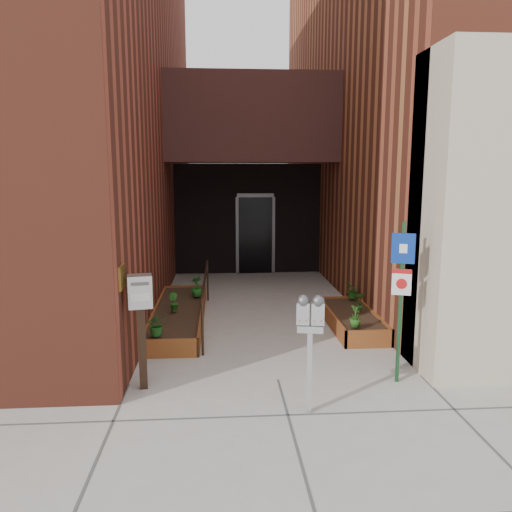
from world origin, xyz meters
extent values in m
plane|color=#9E9991|center=(0.00, 0.00, 0.00)|extent=(80.00, 80.00, 0.00)
cube|color=brown|center=(-6.00, 6.70, 5.00)|extent=(8.00, 14.60, 10.00)
cube|color=brown|center=(6.00, 7.15, 5.00)|extent=(8.00, 13.70, 10.00)
cube|color=#BDAB91|center=(2.55, 0.20, 2.20)|extent=(1.10, 1.20, 4.40)
cube|color=black|center=(0.00, 6.00, 4.00)|extent=(4.20, 2.00, 2.00)
cube|color=black|center=(0.00, 7.40, 1.50)|extent=(4.00, 0.30, 3.00)
cube|color=black|center=(0.20, 7.22, 1.05)|extent=(0.90, 0.06, 2.10)
cube|color=#B79338|center=(-1.99, -0.20, 1.50)|extent=(0.04, 0.30, 0.30)
cube|color=brown|center=(-1.55, 0.92, 0.15)|extent=(0.90, 0.04, 0.30)
cube|color=brown|center=(-1.55, 4.48, 0.15)|extent=(0.90, 0.04, 0.30)
cube|color=brown|center=(-1.98, 2.70, 0.15)|extent=(0.04, 3.60, 0.30)
cube|color=brown|center=(-1.12, 2.70, 0.15)|extent=(0.04, 3.60, 0.30)
cube|color=black|center=(-1.55, 2.70, 0.13)|extent=(0.82, 3.52, 0.26)
cube|color=brown|center=(1.60, 1.12, 0.15)|extent=(0.80, 0.04, 0.30)
cube|color=brown|center=(1.60, 3.28, 0.15)|extent=(0.80, 0.04, 0.30)
cube|color=brown|center=(1.22, 2.20, 0.15)|extent=(0.04, 2.20, 0.30)
cube|color=brown|center=(1.98, 2.20, 0.15)|extent=(0.04, 2.20, 0.30)
cube|color=black|center=(1.60, 2.20, 0.13)|extent=(0.72, 2.12, 0.26)
cylinder|color=black|center=(-1.05, 1.00, 0.45)|extent=(0.04, 0.04, 0.90)
cylinder|color=black|center=(-1.05, 4.30, 0.45)|extent=(0.04, 0.04, 0.90)
cylinder|color=black|center=(-1.05, 2.65, 0.88)|extent=(0.04, 3.30, 0.04)
cube|color=#B1B1B4|center=(0.25, -0.94, 0.49)|extent=(0.07, 0.07, 0.99)
cube|color=#B1B1B4|center=(0.25, -0.94, 1.03)|extent=(0.31, 0.17, 0.08)
cube|color=#B1B1B4|center=(0.17, -0.93, 1.20)|extent=(0.16, 0.12, 0.26)
sphere|color=#59595B|center=(0.17, -0.93, 1.35)|extent=(0.15, 0.15, 0.15)
cube|color=white|center=(0.16, -0.98, 1.22)|extent=(0.09, 0.02, 0.05)
cube|color=#B21414|center=(0.16, -0.98, 1.15)|extent=(0.09, 0.02, 0.03)
cube|color=#B1B1B4|center=(0.34, -0.96, 1.20)|extent=(0.16, 0.12, 0.26)
sphere|color=#59595B|center=(0.34, -0.96, 1.35)|extent=(0.15, 0.15, 0.15)
cube|color=white|center=(0.33, -1.01, 1.22)|extent=(0.09, 0.02, 0.05)
cube|color=#B21414|center=(0.33, -1.01, 1.15)|extent=(0.09, 0.02, 0.03)
cube|color=#153B1D|center=(1.60, -0.16, 1.08)|extent=(0.06, 0.06, 2.17)
cube|color=navy|center=(1.59, -0.18, 1.82)|extent=(0.29, 0.11, 0.39)
cube|color=white|center=(1.59, -0.19, 1.82)|extent=(0.10, 0.04, 0.12)
cube|color=white|center=(1.59, -0.18, 1.38)|extent=(0.24, 0.10, 0.34)
cube|color=#B21414|center=(1.59, -0.19, 1.52)|extent=(0.24, 0.09, 0.06)
cylinder|color=#B21414|center=(1.58, -0.20, 1.36)|extent=(0.13, 0.06, 0.14)
cube|color=black|center=(-1.78, -0.12, 0.55)|extent=(0.12, 0.12, 1.10)
cube|color=silver|center=(-1.78, -0.12, 1.30)|extent=(0.33, 0.27, 0.42)
cube|color=#59595B|center=(-1.76, -0.24, 1.42)|extent=(0.22, 0.05, 0.04)
cube|color=white|center=(-1.76, -0.24, 1.25)|extent=(0.24, 0.05, 0.10)
imported|color=#1B5317|center=(-1.75, 1.10, 0.47)|extent=(0.36, 0.36, 0.35)
imported|color=#1E5C1A|center=(-1.62, 2.47, 0.47)|extent=(0.26, 0.26, 0.33)
imported|color=#1C5E1A|center=(-1.25, 3.51, 0.50)|extent=(0.31, 0.31, 0.41)
imported|color=#235B1A|center=(-1.25, 3.74, 0.48)|extent=(0.27, 0.27, 0.36)
imported|color=#255618|center=(1.41, 1.30, 0.48)|extent=(0.27, 0.27, 0.36)
imported|color=#215919|center=(1.75, 2.23, 0.48)|extent=(0.20, 0.20, 0.35)
imported|color=#1E5317|center=(1.85, 3.10, 0.47)|extent=(0.35, 0.35, 0.34)
camera|label=1|loc=(-0.75, -6.36, 2.81)|focal=35.00mm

